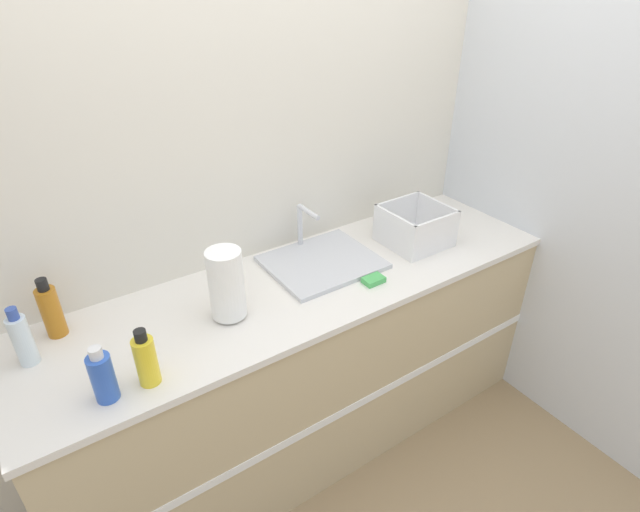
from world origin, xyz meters
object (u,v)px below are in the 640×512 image
at_px(bottle_yellow, 146,360).
at_px(paper_towel_roll, 226,284).
at_px(bottle_clear, 22,339).
at_px(sink, 321,260).
at_px(bottle_blue, 103,377).
at_px(bottle_amber, 51,311).
at_px(dish_rack, 415,229).

bearing_deg(bottle_yellow, paper_towel_roll, 25.72).
bearing_deg(bottle_clear, sink, -1.11).
bearing_deg(bottle_blue, bottle_clear, 119.58).
height_order(sink, paper_towel_roll, paper_towel_roll).
xyz_separation_m(sink, bottle_yellow, (-0.86, -0.29, 0.07)).
bearing_deg(bottle_clear, bottle_yellow, -45.89).
bearing_deg(bottle_blue, bottle_amber, 99.75).
distance_m(bottle_blue, bottle_yellow, 0.13).
bearing_deg(dish_rack, bottle_amber, 171.99).
relative_size(bottle_clear, bottle_amber, 0.95).
bearing_deg(bottle_blue, dish_rack, 7.83).
xyz_separation_m(dish_rack, bottle_blue, (-1.47, -0.20, 0.02)).
relative_size(sink, bottle_yellow, 2.29).
distance_m(dish_rack, bottle_clear, 1.65).
distance_m(sink, bottle_clear, 1.17).
relative_size(paper_towel_roll, dish_rack, 1.00).
distance_m(paper_towel_roll, bottle_clear, 0.68).
bearing_deg(dish_rack, bottle_blue, -172.17).
bearing_deg(bottle_clear, paper_towel_roll, -12.18).
height_order(sink, bottle_yellow, sink).
xyz_separation_m(bottle_clear, bottle_blue, (0.18, -0.31, -0.01)).
bearing_deg(paper_towel_roll, dish_rack, 1.99).
bearing_deg(bottle_blue, sink, 16.25).
bearing_deg(dish_rack, sink, 169.67).
bearing_deg(bottle_yellow, bottle_amber, 115.50).
bearing_deg(dish_rack, bottle_yellow, -171.21).
bearing_deg(dish_rack, paper_towel_roll, -178.01).
relative_size(bottle_clear, bottle_blue, 1.12).
relative_size(bottle_blue, bottle_amber, 0.84).
xyz_separation_m(bottle_clear, bottle_yellow, (0.31, -0.32, -0.01)).
height_order(dish_rack, bottle_blue, bottle_blue).
distance_m(dish_rack, bottle_amber, 1.56).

